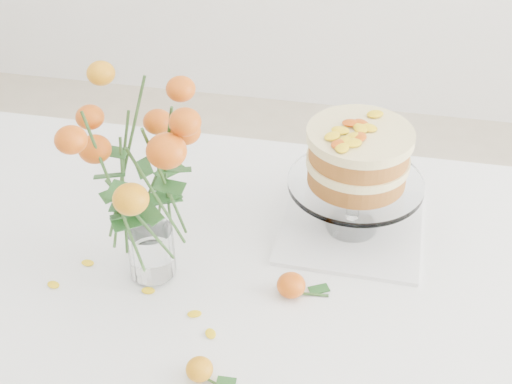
% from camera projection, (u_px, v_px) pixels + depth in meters
% --- Properties ---
extents(table, '(1.43, 0.93, 0.76)m').
position_uv_depth(table, '(225.00, 295.00, 1.43)').
color(table, tan).
rests_on(table, ground).
extents(napkin, '(0.29, 0.29, 0.01)m').
position_uv_depth(napkin, '(351.00, 228.00, 1.47)').
color(napkin, silver).
rests_on(napkin, table).
extents(cake_stand, '(0.27, 0.27, 0.24)m').
position_uv_depth(cake_stand, '(358.00, 162.00, 1.37)').
color(cake_stand, white).
rests_on(cake_stand, napkin).
extents(rose_vase, '(0.35, 0.35, 0.43)m').
position_uv_depth(rose_vase, '(141.00, 164.00, 1.21)').
color(rose_vase, white).
rests_on(rose_vase, table).
extents(loose_rose_near, '(0.08, 0.05, 0.04)m').
position_uv_depth(loose_rose_near, '(200.00, 369.00, 1.16)').
color(loose_rose_near, orange).
rests_on(loose_rose_near, table).
extents(loose_rose_far, '(0.10, 0.05, 0.05)m').
position_uv_depth(loose_rose_far, '(291.00, 285.00, 1.31)').
color(loose_rose_far, '#BD5109').
rests_on(loose_rose_far, table).
extents(stray_petal_a, '(0.03, 0.02, 0.00)m').
position_uv_depth(stray_petal_a, '(148.00, 291.00, 1.33)').
color(stray_petal_a, yellow).
rests_on(stray_petal_a, table).
extents(stray_petal_b, '(0.03, 0.02, 0.00)m').
position_uv_depth(stray_petal_b, '(194.00, 314.00, 1.28)').
color(stray_petal_b, yellow).
rests_on(stray_petal_b, table).
extents(stray_petal_c, '(0.03, 0.02, 0.00)m').
position_uv_depth(stray_petal_c, '(211.00, 334.00, 1.24)').
color(stray_petal_c, yellow).
rests_on(stray_petal_c, table).
extents(stray_petal_d, '(0.03, 0.02, 0.00)m').
position_uv_depth(stray_petal_d, '(88.00, 263.00, 1.39)').
color(stray_petal_d, yellow).
rests_on(stray_petal_d, table).
extents(stray_petal_e, '(0.03, 0.02, 0.00)m').
position_uv_depth(stray_petal_e, '(53.00, 285.00, 1.34)').
color(stray_petal_e, yellow).
rests_on(stray_petal_e, table).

